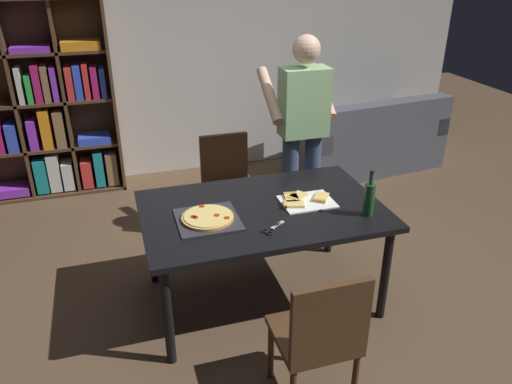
# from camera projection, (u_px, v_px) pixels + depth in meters

# --- Properties ---
(ground_plane) EXTENTS (12.00, 12.00, 0.00)m
(ground_plane) POSITION_uv_depth(u_px,v_px,m) (262.00, 297.00, 3.70)
(ground_plane) COLOR brown
(back_wall) EXTENTS (6.40, 0.10, 2.80)m
(back_wall) POSITION_uv_depth(u_px,v_px,m) (189.00, 45.00, 5.31)
(back_wall) COLOR silver
(back_wall) RESTS_ON ground_plane
(dining_table) EXTENTS (1.62, 1.04, 0.75)m
(dining_table) POSITION_uv_depth(u_px,v_px,m) (262.00, 217.00, 3.40)
(dining_table) COLOR black
(dining_table) RESTS_ON ground_plane
(chair_near_camera) EXTENTS (0.42, 0.42, 0.90)m
(chair_near_camera) POSITION_uv_depth(u_px,v_px,m) (320.00, 334.00, 2.61)
(chair_near_camera) COLOR #472D19
(chair_near_camera) RESTS_ON ground_plane
(chair_far_side) EXTENTS (0.42, 0.42, 0.90)m
(chair_far_side) POSITION_uv_depth(u_px,v_px,m) (227.00, 180.00, 4.33)
(chair_far_side) COLOR #472D19
(chair_far_side) RESTS_ON ground_plane
(couch) EXTENTS (1.79, 1.04, 0.85)m
(couch) POSITION_uv_depth(u_px,v_px,m) (367.00, 143.00, 5.77)
(couch) COLOR #4C515B
(couch) RESTS_ON ground_plane
(bookshelf) EXTENTS (1.40, 0.35, 1.95)m
(bookshelf) POSITION_uv_depth(u_px,v_px,m) (44.00, 109.00, 4.94)
(bookshelf) COLOR #513823
(bookshelf) RESTS_ON ground_plane
(person_serving_pizza) EXTENTS (0.55, 0.54, 1.75)m
(person_serving_pizza) POSITION_uv_depth(u_px,v_px,m) (302.00, 129.00, 4.09)
(person_serving_pizza) COLOR #38476B
(person_serving_pizza) RESTS_ON ground_plane
(pepperoni_pizza_on_tray) EXTENTS (0.40, 0.40, 0.04)m
(pepperoni_pizza_on_tray) POSITION_uv_depth(u_px,v_px,m) (208.00, 218.00, 3.21)
(pepperoni_pizza_on_tray) COLOR #2D2D33
(pepperoni_pizza_on_tray) RESTS_ON dining_table
(pizza_slices_on_towel) EXTENTS (0.38, 0.29, 0.03)m
(pizza_slices_on_towel) POSITION_uv_depth(u_px,v_px,m) (304.00, 200.00, 3.44)
(pizza_slices_on_towel) COLOR white
(pizza_slices_on_towel) RESTS_ON dining_table
(wine_bottle) EXTENTS (0.07, 0.07, 0.32)m
(wine_bottle) POSITION_uv_depth(u_px,v_px,m) (369.00, 198.00, 3.23)
(wine_bottle) COLOR #194723
(wine_bottle) RESTS_ON dining_table
(kitchen_scissors) EXTENTS (0.19, 0.15, 0.01)m
(kitchen_scissors) POSITION_uv_depth(u_px,v_px,m) (271.00, 229.00, 3.10)
(kitchen_scissors) COLOR silver
(kitchen_scissors) RESTS_ON dining_table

